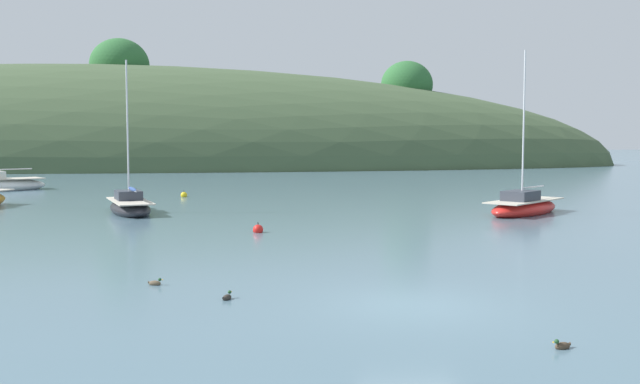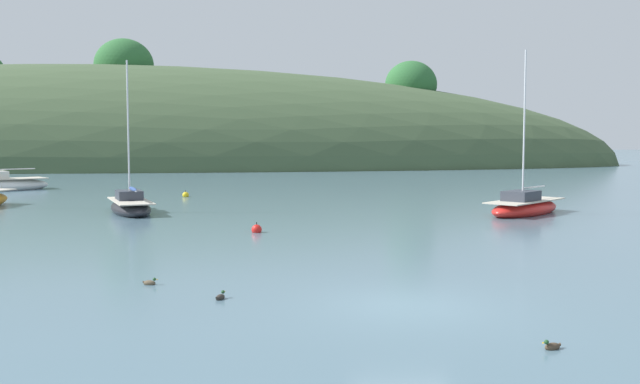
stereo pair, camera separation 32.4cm
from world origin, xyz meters
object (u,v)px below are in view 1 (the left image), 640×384
at_px(mooring_buoy_channel, 258,230).
at_px(duck_lead, 227,297).
at_px(duck_lone_left, 562,346).
at_px(sailboat_yellow_far, 130,206).
at_px(sailboat_black_sloop, 524,207).
at_px(mooring_buoy_outer, 184,195).
at_px(duck_lone_right, 155,283).

xyz_separation_m(mooring_buoy_channel, duck_lead, (-1.10, -12.41, -0.07)).
height_order(mooring_buoy_channel, duck_lone_left, mooring_buoy_channel).
xyz_separation_m(mooring_buoy_channel, duck_lone_left, (5.35, -17.30, -0.07)).
relative_size(sailboat_yellow_far, sailboat_black_sloop, 0.95).
bearing_deg(duck_lone_left, duck_lead, 142.80).
bearing_deg(duck_lone_left, sailboat_yellow_far, 114.84).
xyz_separation_m(sailboat_black_sloop, duck_lead, (-15.21, -18.16, -0.33)).
bearing_deg(sailboat_yellow_far, mooring_buoy_outer, 78.45).
bearing_deg(duck_lone_right, mooring_buoy_outer, 92.80).
height_order(sailboat_black_sloop, duck_lone_left, sailboat_black_sloop).
relative_size(sailboat_black_sloop, duck_lead, 21.42).
distance_m(mooring_buoy_outer, duck_lone_right, 29.04).
height_order(duck_lead, duck_lone_right, same).
xyz_separation_m(duck_lead, duck_lone_right, (-1.99, 1.96, 0.00)).
height_order(sailboat_yellow_far, duck_lead, sailboat_yellow_far).
bearing_deg(duck_lone_right, sailboat_yellow_far, 100.44).
xyz_separation_m(sailboat_black_sloop, duck_lone_right, (-17.20, -16.20, -0.33)).
relative_size(duck_lead, duck_lone_left, 0.97).
height_order(mooring_buoy_outer, duck_lead, mooring_buoy_outer).
bearing_deg(duck_lead, mooring_buoy_channel, 84.95).
bearing_deg(duck_lead, sailboat_yellow_far, 104.70).
distance_m(sailboat_black_sloop, mooring_buoy_channel, 15.24).
xyz_separation_m(mooring_buoy_channel, duck_lone_right, (-3.09, -10.45, -0.07)).
bearing_deg(sailboat_yellow_far, sailboat_black_sloop, -7.46).
bearing_deg(mooring_buoy_outer, duck_lead, -83.72).
relative_size(duck_lone_left, duck_lone_right, 0.99).
distance_m(sailboat_yellow_far, duck_lone_right, 19.23).
relative_size(mooring_buoy_channel, duck_lead, 1.32).
bearing_deg(mooring_buoy_channel, sailboat_black_sloop, 22.16).
bearing_deg(sailboat_black_sloop, duck_lead, -129.95).
height_order(sailboat_yellow_far, sailboat_black_sloop, sailboat_black_sloop).
bearing_deg(duck_lead, sailboat_black_sloop, 50.05).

